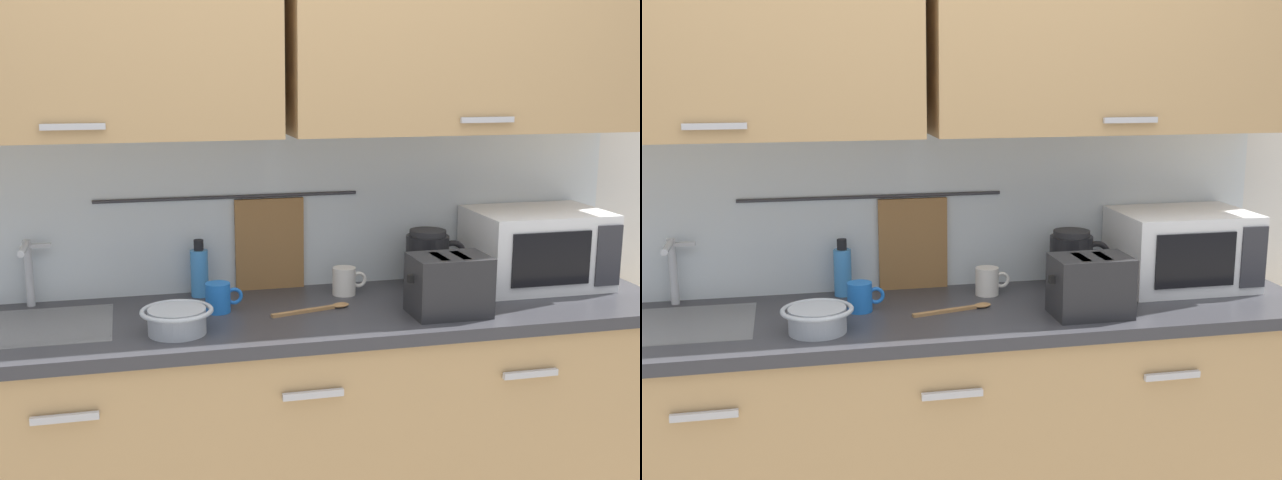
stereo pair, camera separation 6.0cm
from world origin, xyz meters
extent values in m
cube|color=tan|center=(0.00, 0.30, 0.43)|extent=(2.50, 0.60, 0.86)
cube|color=#B7B7BC|center=(-0.69, -0.01, 0.74)|extent=(0.18, 0.02, 0.02)
cube|color=#B7B7BC|center=(0.00, -0.01, 0.74)|extent=(0.18, 0.02, 0.02)
cube|color=#B7B7BC|center=(0.69, -0.01, 0.74)|extent=(0.18, 0.02, 0.02)
cube|color=#333338|center=(0.00, 0.30, 0.88)|extent=(2.53, 0.63, 0.04)
cube|color=#9EA0A5|center=(-0.82, 0.32, 0.85)|extent=(0.52, 0.38, 0.09)
cube|color=silver|center=(0.00, 0.63, 1.25)|extent=(3.70, 0.06, 2.50)
cube|color=silver|center=(0.00, 0.59, 1.18)|extent=(2.50, 0.01, 0.55)
cube|color=tan|center=(-0.63, 0.43, 1.80)|extent=(1.23, 0.33, 0.70)
cube|color=#B7B7BC|center=(-0.63, 0.26, 1.50)|extent=(0.18, 0.01, 0.02)
cube|color=tan|center=(0.63, 0.43, 1.80)|extent=(1.23, 0.33, 0.70)
cube|color=#B7B7BC|center=(0.63, 0.26, 1.50)|extent=(0.18, 0.01, 0.02)
cylinder|color=#333338|center=(-0.16, 0.58, 1.23)|extent=(0.90, 0.01, 0.01)
cube|color=olive|center=(-0.02, 0.58, 1.05)|extent=(0.24, 0.02, 0.34)
cylinder|color=#B2B5BA|center=(-0.82, 0.55, 1.01)|extent=(0.03, 0.03, 0.22)
cylinder|color=#B2B5BA|center=(-0.82, 0.47, 1.11)|extent=(0.02, 0.16, 0.02)
cube|color=#B2B5BA|center=(-0.78, 0.55, 1.10)|extent=(0.07, 0.02, 0.01)
cube|color=white|center=(0.91, 0.41, 1.04)|extent=(0.46, 0.34, 0.27)
cube|color=black|center=(0.88, 0.24, 1.04)|extent=(0.29, 0.01, 0.18)
cube|color=#2D2D33|center=(1.09, 0.24, 1.04)|extent=(0.09, 0.01, 0.21)
cylinder|color=black|center=(0.52, 0.46, 0.91)|extent=(0.16, 0.16, 0.02)
cylinder|color=black|center=(0.52, 0.46, 1.00)|extent=(0.15, 0.15, 0.17)
cylinder|color=#262628|center=(0.52, 0.46, 1.10)|extent=(0.13, 0.13, 0.02)
torus|color=black|center=(0.61, 0.46, 1.01)|extent=(0.11, 0.02, 0.11)
cylinder|color=#3F8CD8|center=(-0.27, 0.54, 0.98)|extent=(0.06, 0.06, 0.16)
cylinder|color=black|center=(-0.27, 0.54, 1.08)|extent=(0.03, 0.03, 0.04)
cylinder|color=blue|center=(-0.23, 0.34, 0.95)|extent=(0.08, 0.08, 0.09)
torus|color=blue|center=(-0.18, 0.34, 0.95)|extent=(0.06, 0.01, 0.06)
cylinder|color=#A5ADB7|center=(-0.37, 0.15, 0.94)|extent=(0.17, 0.17, 0.07)
torus|color=#A5ADB7|center=(-0.37, 0.15, 0.97)|extent=(0.21, 0.21, 0.01)
cube|color=#232326|center=(0.47, 0.15, 1.00)|extent=(0.24, 0.17, 0.19)
cube|color=black|center=(0.44, 0.15, 1.08)|extent=(0.03, 0.12, 0.01)
cube|color=black|center=(0.51, 0.15, 1.08)|extent=(0.03, 0.12, 0.01)
cube|color=black|center=(0.35, 0.15, 1.02)|extent=(0.02, 0.02, 0.02)
cylinder|color=silver|center=(0.21, 0.44, 0.95)|extent=(0.08, 0.08, 0.09)
torus|color=silver|center=(0.27, 0.44, 0.95)|extent=(0.06, 0.01, 0.06)
cube|color=#9E7042|center=(0.03, 0.27, 0.91)|extent=(0.22, 0.07, 0.01)
ellipsoid|color=#9E7042|center=(0.16, 0.30, 0.91)|extent=(0.07, 0.05, 0.01)
camera|label=1|loc=(-0.50, -2.16, 1.67)|focal=45.85mm
camera|label=2|loc=(-0.44, -2.18, 1.67)|focal=45.85mm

